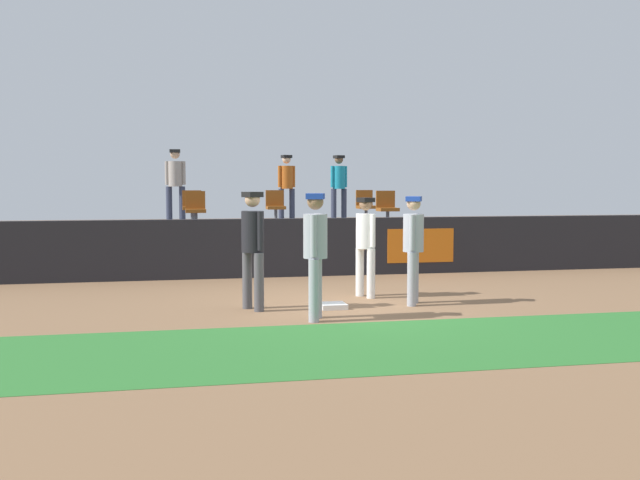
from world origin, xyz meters
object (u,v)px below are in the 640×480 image
first_base (333,306)px  spectator_hooded (287,183)px  seat_front_left (196,208)px  spectator_capped (175,180)px  player_umpire (253,242)px  seat_back_center (275,205)px  seat_front_right (387,206)px  seat_back_left (192,205)px  spectator_casual (339,183)px  player_runner_visitor (315,247)px  player_coach_visitor (413,242)px  player_fielder_home (365,240)px  seat_back_right (365,204)px

first_base → spectator_hooded: (0.60, 8.34, 1.93)m
seat_front_left → spectator_capped: 3.01m
player_umpire → seat_back_center: 7.31m
player_umpire → spectator_capped: spectator_capped is taller
first_base → spectator_capped: bearing=105.5°
seat_front_right → spectator_capped: spectator_capped is taller
seat_back_left → seat_front_right: bearing=-21.9°
player_umpire → spectator_casual: (3.24, 8.02, 0.91)m
first_base → player_umpire: 1.61m
player_umpire → spectator_hooded: bearing=140.2°
player_runner_visitor → spectator_capped: 9.53m
seat_front_left → player_coach_visitor: bearing=-58.8°
seat_back_left → spectator_capped: (-0.39, 1.12, 0.63)m
player_fielder_home → player_runner_visitor: 2.28m
spectator_hooded → spectator_capped: spectator_capped is taller
seat_front_left → seat_back_right: 4.78m
player_coach_visitor → spectator_hooded: size_ratio=0.99×
seat_front_left → seat_front_right: (4.46, 0.00, 0.00)m
seat_front_left → seat_front_right: bearing=0.0°
spectator_capped → first_base: bearing=111.2°
player_fielder_home → spectator_hooded: bearing=157.9°
first_base → player_umpire: size_ratio=0.22×
player_fielder_home → spectator_hooded: spectator_hooded is taller
player_runner_visitor → spectator_casual: bearing=-176.3°
player_fielder_home → spectator_capped: spectator_capped is taller
player_fielder_home → spectator_casual: 7.29m
player_umpire → spectator_hooded: spectator_hooded is taller
seat_back_right → spectator_casual: bearing=121.1°
player_runner_visitor → player_umpire: (-0.78, 1.01, 0.01)m
player_runner_visitor → player_coach_visitor: size_ratio=1.04×
player_fielder_home → seat_front_left: size_ratio=2.04×
seat_back_center → seat_front_left: bearing=-138.9°
seat_front_right → spectator_capped: 5.71m
seat_front_left → spectator_hooded: spectator_hooded is taller
seat_back_center → spectator_capped: bearing=155.7°
seat_back_left → spectator_capped: spectator_capped is taller
player_runner_visitor → seat_front_left: (-1.46, 6.38, 0.37)m
seat_front_right → seat_back_right: bearing=91.0°
spectator_capped → player_runner_visitor: bearing=107.0°
seat_front_right → seat_back_right: size_ratio=1.00×
first_base → seat_back_left: seat_back_left is taller
seat_front_right → spectator_hooded: 3.49m
player_coach_visitor → spectator_casual: bearing=-158.6°
first_base → seat_front_left: 5.97m
player_fielder_home → seat_back_right: seat_back_right is taller
seat_back_left → player_umpire: bearing=-84.4°
player_fielder_home → seat_back_center: (-0.65, 6.28, 0.43)m
player_coach_visitor → player_umpire: player_umpire is taller
first_base → spectator_capped: spectator_capped is taller
seat_front_left → seat_back_center: bearing=41.1°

